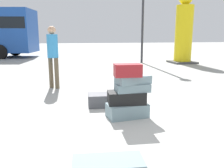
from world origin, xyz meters
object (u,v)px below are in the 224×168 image
at_px(suitcase_tower, 129,95).
at_px(yellow_dummy_statue, 184,32).
at_px(person_bearded_onlooker, 53,52).
at_px(suitcase_charcoal_right_side, 105,100).

xyz_separation_m(suitcase_tower, yellow_dummy_statue, (5.16, 7.63, 1.22)).
xyz_separation_m(person_bearded_onlooker, yellow_dummy_statue, (6.58, 4.87, 0.60)).
height_order(suitcase_tower, suitcase_charcoal_right_side, suitcase_tower).
distance_m(person_bearded_onlooker, yellow_dummy_statue, 8.21).
distance_m(suitcase_charcoal_right_side, yellow_dummy_statue, 8.92).
bearing_deg(suitcase_tower, person_bearded_onlooker, 117.14).
bearing_deg(suitcase_charcoal_right_side, suitcase_tower, -63.44).
bearing_deg(suitcase_tower, suitcase_charcoal_right_side, 112.20).
height_order(suitcase_charcoal_right_side, yellow_dummy_statue, yellow_dummy_statue).
relative_size(person_bearded_onlooker, yellow_dummy_statue, 0.47).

